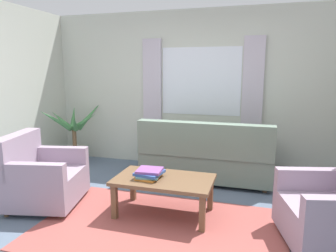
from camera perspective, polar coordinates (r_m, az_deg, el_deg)
The scene contains 9 objects.
ground_plane at distance 3.38m, azimuth -1.67°, elevation -18.52°, with size 6.24×6.24×0.00m, color slate.
wall_back at distance 5.17m, azimuth 6.20°, elevation 6.62°, with size 5.32×0.12×2.60m, color beige.
window_with_curtains at distance 5.08m, azimuth 6.06°, elevation 8.25°, with size 1.98×0.07×1.40m.
area_rug at distance 3.38m, azimuth -1.67°, elevation -18.43°, with size 2.55×1.61×0.01m, color #9E4C47.
couch at distance 4.60m, azimuth 7.09°, elevation -5.67°, with size 1.90×0.82×0.92m.
armchair_left at distance 4.08m, azimuth -22.63°, elevation -8.73°, with size 0.98×1.00×0.88m.
coffee_table at distance 3.51m, azimuth -0.78°, elevation -10.54°, with size 1.10×0.64×0.44m.
book_stack_on_table at distance 3.48m, azimuth -3.51°, elevation -8.80°, with size 0.31×0.32×0.10m.
potted_plant at distance 5.61m, azimuth -16.95°, elevation -2.82°, with size 0.96×1.10×1.09m.
Camera 1 is at (0.94, -2.81, 1.64)m, focal length 32.74 mm.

